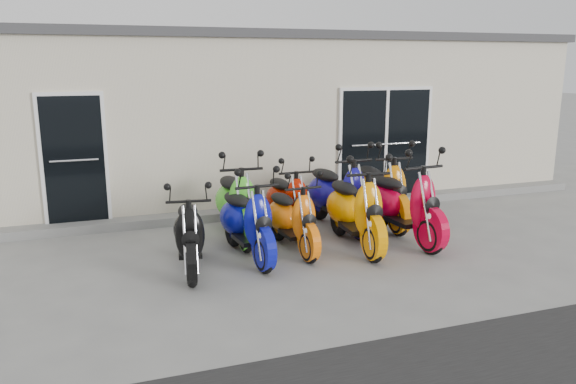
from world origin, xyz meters
The scene contains 15 objects.
ground centered at (0.00, 0.00, 0.00)m, with size 80.00×80.00×0.00m, color gray.
building centered at (0.00, 5.20, 1.60)m, with size 14.00×6.00×3.20m, color beige.
roof_cap centered at (0.00, 5.20, 3.28)m, with size 14.20×6.20×0.16m, color #3F3F42.
front_step centered at (0.00, 2.02, 0.07)m, with size 14.00×0.40×0.15m, color gray.
door_left centered at (-3.20, 2.17, 1.26)m, with size 1.07×0.08×2.22m, color black.
door_right centered at (2.60, 2.17, 1.26)m, with size 2.02×0.08×2.22m, color black.
scooter_front_black centered at (-1.76, -0.37, 0.66)m, with size 0.65×1.78×1.32m, color black, non-canonical shape.
scooter_front_blue centered at (-0.90, -0.17, 0.71)m, with size 0.70×1.93×1.42m, color #0C11A1, non-canonical shape.
scooter_front_orange_a centered at (-0.17, -0.07, 0.65)m, with size 0.64×1.75×1.29m, color orange, non-canonical shape.
scooter_front_orange_b centered at (0.78, -0.23, 0.76)m, with size 0.75×2.06×1.52m, color #FE9800, non-canonical shape.
scooter_front_red centered at (1.63, -0.18, 0.78)m, with size 0.77×2.12×1.56m, color red, non-canonical shape.
scooter_back_green centered at (-0.82, 0.78, 0.76)m, with size 0.74×2.05×1.51m, color #4DD12B, non-canonical shape.
scooter_back_red centered at (0.09, 0.89, 0.67)m, with size 0.66×1.81×1.34m, color #B41600, non-canonical shape.
scooter_back_blue centered at (0.95, 0.75, 0.77)m, with size 0.76×2.10×1.55m, color #140F8E, non-canonical shape.
scooter_back_yellow centered at (1.75, 0.76, 0.77)m, with size 0.76×2.08×1.54m, color orange, non-canonical shape.
Camera 1 is at (-2.90, -7.64, 2.76)m, focal length 35.00 mm.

